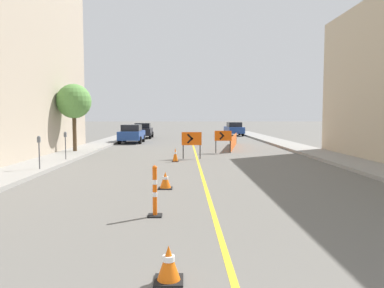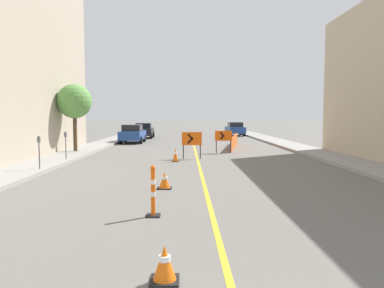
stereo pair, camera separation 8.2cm
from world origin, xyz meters
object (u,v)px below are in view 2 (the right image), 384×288
object	(u,v)px
delineator_post_front	(153,194)
parking_meter_near_curb	(39,146)
traffic_cone_second	(165,180)
arrow_barricade_secondary	(223,137)
parking_meter_far_curb	(66,140)
traffic_cone_third	(175,155)
arrow_barricade_primary	(192,140)
parked_car_curb_mid	(144,131)
street_tree_left_near	(74,102)
parked_car_curb_far	(235,129)
parked_car_curb_near	(133,134)
traffic_cone_nearest	(165,264)

from	to	relation	value
delineator_post_front	parking_meter_near_curb	world-z (taller)	parking_meter_near_curb
traffic_cone_second	arrow_barricade_secondary	size ratio (longest dim) A/B	0.39
traffic_cone_second	parking_meter_far_curb	xyz separation A→B (m)	(-5.40, 6.95, 0.88)
traffic_cone_third	parking_meter_far_curb	bearing A→B (deg)	-178.21
arrow_barricade_primary	parked_car_curb_mid	distance (m)	19.56
delineator_post_front	street_tree_left_near	distance (m)	16.19
arrow_barricade_primary	parking_meter_far_curb	bearing A→B (deg)	-166.78
arrow_barricade_secondary	delineator_post_front	bearing A→B (deg)	-97.17
traffic_cone_second	parked_car_curb_mid	bearing A→B (deg)	97.73
traffic_cone_second	parked_car_curb_far	size ratio (longest dim) A/B	0.12
parked_car_curb_mid	parking_meter_far_curb	distance (m)	20.52
traffic_cone_third	parked_car_curb_mid	size ratio (longest dim) A/B	0.16
traffic_cone_second	arrow_barricade_secondary	bearing A→B (deg)	75.05
traffic_cone_third	arrow_barricade_primary	size ratio (longest dim) A/B	0.48
delineator_post_front	street_tree_left_near	size ratio (longest dim) A/B	0.29
parked_car_curb_near	delineator_post_front	bearing A→B (deg)	-79.73
traffic_cone_third	parked_car_curb_near	size ratio (longest dim) A/B	0.16
traffic_cone_second	parked_car_curb_far	xyz separation A→B (m)	(6.51, 32.13, 0.53)
traffic_cone_second	arrow_barricade_primary	distance (m)	8.52
traffic_cone_nearest	street_tree_left_near	bearing A→B (deg)	109.95
delineator_post_front	parked_car_curb_near	xyz separation A→B (m)	(-3.86, 23.84, 0.28)
arrow_barricade_primary	arrow_barricade_secondary	size ratio (longest dim) A/B	1.04
arrow_barricade_primary	parked_car_curb_far	world-z (taller)	parked_car_curb_far
traffic_cone_third	arrow_barricade_primary	distance (m)	1.71
traffic_cone_second	delineator_post_front	bearing A→B (deg)	-91.34
traffic_cone_third	parking_meter_far_curb	size ratio (longest dim) A/B	0.50
traffic_cone_nearest	parked_car_curb_near	bearing A→B (deg)	99.00
parked_car_curb_mid	parked_car_curb_far	size ratio (longest dim) A/B	0.99
arrow_barricade_secondary	parking_meter_far_curb	size ratio (longest dim) A/B	1.01
traffic_cone_nearest	traffic_cone_second	xyz separation A→B (m)	(-0.39, 6.82, 0.01)
arrow_barricade_primary	parking_meter_near_curb	xyz separation A→B (m)	(-6.41, -4.92, 0.09)
arrow_barricade_primary	parked_car_curb_mid	size ratio (longest dim) A/B	0.34
traffic_cone_nearest	parking_meter_near_curb	size ratio (longest dim) A/B	0.38
traffic_cone_third	arrow_barricade_primary	world-z (taller)	arrow_barricade_primary
traffic_cone_nearest	parked_car_curb_mid	bearing A→B (deg)	96.85
arrow_barricade_secondary	parking_meter_near_curb	xyz separation A→B (m)	(-8.46, -7.96, 0.11)
traffic_cone_nearest	parked_car_curb_far	size ratio (longest dim) A/B	0.12
traffic_cone_second	parking_meter_far_curb	world-z (taller)	parking_meter_far_curb
parked_car_curb_far	arrow_barricade_primary	bearing A→B (deg)	-105.75
parked_car_curb_far	arrow_barricade_secondary	bearing A→B (deg)	-102.17
traffic_cone_second	traffic_cone_third	xyz separation A→B (m)	(0.15, 7.12, 0.08)
arrow_barricade_secondary	parked_car_curb_far	xyz separation A→B (m)	(3.45, 20.66, -0.23)
parking_meter_far_curb	street_tree_left_near	distance (m)	4.98
delineator_post_front	parked_car_curb_mid	world-z (taller)	parked_car_curb_mid
parking_meter_far_curb	parked_car_curb_far	bearing A→B (deg)	64.69
parked_car_curb_far	traffic_cone_second	bearing A→B (deg)	-104.15
street_tree_left_near	parked_car_curb_mid	bearing A→B (deg)	81.12
traffic_cone_third	parking_meter_near_curb	xyz separation A→B (m)	(-5.55, -3.61, 0.78)
traffic_cone_nearest	traffic_cone_second	bearing A→B (deg)	93.27
traffic_cone_nearest	parked_car_curb_near	size ratio (longest dim) A/B	0.12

